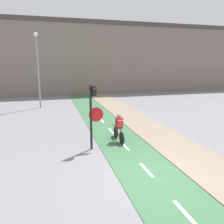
{
  "coord_description": "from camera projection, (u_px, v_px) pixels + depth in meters",
  "views": [
    {
      "loc": [
        -3.22,
        -6.38,
        3.89
      ],
      "look_at": [
        0.0,
        5.37,
        1.2
      ],
      "focal_mm": 35.0,
      "sensor_mm": 36.0,
      "label": 1
    }
  ],
  "objects": [
    {
      "name": "sidewalk_strip",
      "position": [
        210.0,
        168.0,
        8.29
      ],
      "size": [
        2.4,
        60.0,
        0.05
      ],
      "color": "gray",
      "rests_on": "ground_plane"
    },
    {
      "name": "ground_plane",
      "position": [
        152.0,
        177.0,
        7.67
      ],
      "size": [
        120.0,
        120.0,
        0.0
      ],
      "primitive_type": "plane",
      "color": "gray"
    },
    {
      "name": "street_lamp_far",
      "position": [
        38.0,
        63.0,
        18.91
      ],
      "size": [
        0.36,
        0.36,
        6.5
      ],
      "color": "gray",
      "rests_on": "ground_plane"
    },
    {
      "name": "building_row_background",
      "position": [
        75.0,
        58.0,
        29.19
      ],
      "size": [
        60.0,
        5.2,
        9.19
      ],
      "color": "slate",
      "rests_on": "ground_plane"
    },
    {
      "name": "traffic_light_pole",
      "position": [
        93.0,
        110.0,
        9.81
      ],
      "size": [
        0.67,
        0.25,
        2.99
      ],
      "color": "black",
      "rests_on": "ground_plane"
    },
    {
      "name": "cyclist_near",
      "position": [
        119.0,
        128.0,
        11.09
      ],
      "size": [
        0.46,
        1.68,
        1.46
      ],
      "color": "black",
      "rests_on": "ground_plane"
    },
    {
      "name": "bike_lane",
      "position": [
        152.0,
        177.0,
        7.68
      ],
      "size": [
        2.4,
        60.0,
        0.02
      ],
      "color": "#3D7047",
      "rests_on": "ground_plane"
    }
  ]
}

